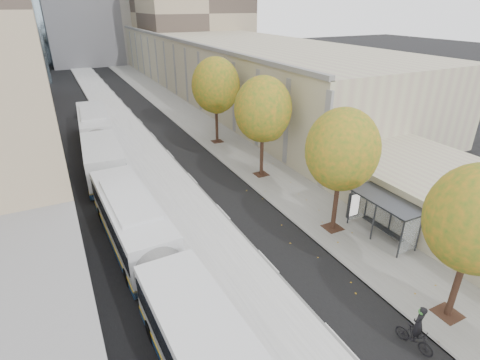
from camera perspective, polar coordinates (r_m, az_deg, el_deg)
bus_platform at (r=39.76m, az=-15.82°, el=5.78°), size 4.25×150.00×0.15m
sidewalk at (r=41.84m, az=-5.03°, el=7.57°), size 4.75×150.00×0.08m
building_tan at (r=71.55m, az=-5.48°, el=18.23°), size 18.00×92.00×8.00m
bus_shelter at (r=23.30m, az=21.59°, el=-3.56°), size 1.90×4.40×2.53m
tree_b at (r=17.54m, az=32.43°, el=-5.10°), size 4.00×4.00×6.97m
tree_c at (r=21.95m, az=15.30°, el=4.44°), size 4.20×4.20×7.28m
tree_d at (r=28.84m, az=3.51°, el=10.67°), size 4.40×4.40×7.60m
tree_e at (r=36.65m, az=-3.72°, el=14.19°), size 4.60×4.60×7.92m
bus_near at (r=18.92m, az=-13.16°, el=-11.50°), size 3.34×17.84×2.96m
bus_far at (r=36.07m, az=-20.86°, el=5.81°), size 3.83×18.74×3.10m
cyclist at (r=17.69m, az=25.23°, el=-20.30°), size 0.75×1.71×2.11m
distant_car at (r=51.92m, az=-22.67°, el=9.89°), size 2.13×3.74×1.20m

